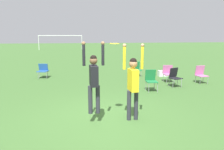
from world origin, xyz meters
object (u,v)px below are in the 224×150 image
object	(u,v)px
person_defending	(133,80)
camping_chair_4	(136,68)
person_jumping	(94,76)
camping_chair_3	(43,70)
camping_chair_0	(168,72)
camping_chair_1	(201,73)
frisbee	(114,44)
camping_chair_2	(175,76)
camping_chair_5	(151,79)
cooler_box	(162,73)

from	to	relation	value
person_defending	camping_chair_4	xyz separation A→B (m)	(1.99, 6.73, -0.71)
person_jumping	camping_chair_4	distance (m)	7.51
camping_chair_3	camping_chair_4	size ratio (longest dim) A/B	0.94
person_jumping	camping_chair_0	world-z (taller)	person_jumping
camping_chair_1	camping_chair_0	bearing A→B (deg)	-23.14
frisbee	camping_chair_4	size ratio (longest dim) A/B	0.32
camping_chair_1	camping_chair_3	distance (m)	8.67
person_jumping	camping_chair_3	xyz separation A→B (m)	(-2.36, 7.06, -0.87)
person_defending	camping_chair_1	size ratio (longest dim) A/B	2.48
camping_chair_1	person_jumping	bearing A→B (deg)	31.14
person_jumping	frisbee	distance (m)	1.08
camping_chair_4	camping_chair_2	bearing A→B (deg)	106.49
frisbee	camping_chair_2	world-z (taller)	frisbee
camping_chair_3	camping_chair_5	distance (m)	6.45
camping_chair_3	cooler_box	size ratio (longest dim) A/B	1.53
camping_chair_2	camping_chair_4	xyz separation A→B (m)	(-1.06, 2.99, -0.05)
camping_chair_1	cooler_box	distance (m)	2.42
person_defending	camping_chair_5	distance (m)	3.57
camping_chair_2	cooler_box	xyz separation A→B (m)	(0.47, 2.59, -0.35)
frisbee	camping_chair_3	world-z (taller)	frisbee
camping_chair_1	camping_chair_3	xyz separation A→B (m)	(-8.22, 2.74, -0.03)
camping_chair_1	cooler_box	size ratio (longest dim) A/B	1.70
camping_chair_2	camping_chair_4	bearing A→B (deg)	-91.72
cooler_box	camping_chair_2	bearing A→B (deg)	-100.24
person_defending	camping_chair_0	size ratio (longest dim) A/B	2.53
camping_chair_3	camping_chair_4	world-z (taller)	camping_chair_4
camping_chair_5	cooler_box	world-z (taller)	camping_chair_5
camping_chair_2	cooler_box	bearing A→B (deg)	-121.49
camping_chair_2	camping_chair_5	xyz separation A→B (m)	(-1.40, -0.63, 0.03)
person_defending	camping_chair_3	distance (m)	7.85
frisbee	camping_chair_0	size ratio (longest dim) A/B	0.31
frisbee	camping_chair_1	bearing A→B (deg)	38.11
camping_chair_3	camping_chair_5	xyz separation A→B (m)	(5.13, -3.90, 0.08)
frisbee	camping_chair_3	size ratio (longest dim) A/B	0.34
camping_chair_0	person_defending	bearing A→B (deg)	59.50
camping_chair_3	cooler_box	bearing A→B (deg)	-169.17
person_defending	camping_chair_3	size ratio (longest dim) A/B	2.76
camping_chair_2	camping_chair_0	bearing A→B (deg)	-119.10
person_jumping	cooler_box	world-z (taller)	person_jumping
frisbee	camping_chair_3	xyz separation A→B (m)	(-2.96, 6.87, -1.74)
person_defending	camping_chair_4	distance (m)	7.05
camping_chair_2	camping_chair_3	bearing A→B (deg)	-47.86
camping_chair_4	camping_chair_1	bearing A→B (deg)	135.10
camping_chair_0	camping_chair_2	xyz separation A→B (m)	(-0.14, -1.03, 0.01)
cooler_box	camping_chair_0	bearing A→B (deg)	-101.79
frisbee	camping_chair_5	bearing A→B (deg)	53.82
camping_chair_5	cooler_box	xyz separation A→B (m)	(1.86, 3.23, -0.39)
camping_chair_0	frisbee	bearing A→B (deg)	54.64
camping_chair_1	camping_chair_4	distance (m)	3.70
camping_chair_2	camping_chair_5	world-z (taller)	camping_chair_5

